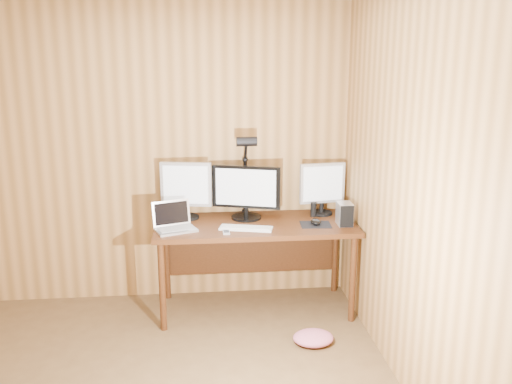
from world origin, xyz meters
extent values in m
plane|color=#AD783E|center=(0.00, 2.00, 1.25)|extent=(4.00, 0.00, 4.00)
plane|color=#AD783E|center=(1.75, 0.00, 1.25)|extent=(0.00, 4.00, 4.00)
cube|color=#44220E|center=(0.93, 1.63, 0.73)|extent=(1.60, 0.70, 0.04)
cube|color=#44220E|center=(0.93, 1.95, 0.45)|extent=(1.48, 0.02, 0.51)
cylinder|color=#44220E|center=(0.19, 1.34, 0.35)|extent=(0.05, 0.05, 0.71)
cylinder|color=#44220E|center=(0.19, 1.92, 0.35)|extent=(0.05, 0.05, 0.71)
cylinder|color=#44220E|center=(1.67, 1.34, 0.35)|extent=(0.05, 0.05, 0.71)
cylinder|color=#44220E|center=(1.67, 1.92, 0.35)|extent=(0.05, 0.05, 0.71)
cylinder|color=black|center=(0.87, 1.77, 0.76)|extent=(0.25, 0.25, 0.02)
cylinder|color=black|center=(0.87, 1.77, 0.81)|extent=(0.04, 0.04, 0.07)
cube|color=black|center=(0.87, 1.77, 1.02)|extent=(0.55, 0.20, 0.35)
cube|color=silver|center=(0.86, 1.75, 1.02)|extent=(0.48, 0.15, 0.30)
cylinder|color=black|center=(0.38, 1.82, 0.76)|extent=(0.20, 0.20, 0.02)
cylinder|color=black|center=(0.38, 1.82, 0.81)|extent=(0.04, 0.04, 0.09)
cube|color=silver|center=(0.38, 1.82, 1.04)|extent=(0.42, 0.11, 0.36)
cube|color=silver|center=(0.37, 1.80, 1.04)|extent=(0.36, 0.07, 0.31)
cylinder|color=black|center=(1.52, 1.83, 0.76)|extent=(0.18, 0.18, 0.02)
cylinder|color=black|center=(1.52, 1.83, 0.81)|extent=(0.04, 0.04, 0.08)
cube|color=silver|center=(1.52, 1.83, 1.02)|extent=(0.39, 0.09, 0.34)
cube|color=silver|center=(1.52, 1.81, 1.02)|extent=(0.34, 0.05, 0.29)
cube|color=silver|center=(0.30, 1.49, 0.76)|extent=(0.35, 0.30, 0.02)
cube|color=silver|center=(0.26, 1.59, 0.87)|extent=(0.30, 0.15, 0.20)
cube|color=black|center=(0.26, 1.59, 0.87)|extent=(0.26, 0.12, 0.17)
cube|color=#B2B2B7|center=(0.30, 1.49, 0.77)|extent=(0.28, 0.21, 0.00)
cube|color=white|center=(0.84, 1.47, 0.76)|extent=(0.43, 0.22, 0.02)
cube|color=white|center=(0.84, 1.47, 0.77)|extent=(0.39, 0.19, 0.00)
cube|color=black|center=(1.40, 1.53, 0.75)|extent=(0.25, 0.21, 0.00)
ellipsoid|color=black|center=(1.40, 1.53, 0.77)|extent=(0.10, 0.13, 0.04)
cube|color=silver|center=(1.63, 1.52, 0.84)|extent=(0.12, 0.16, 0.18)
cube|color=black|center=(1.63, 1.44, 0.84)|extent=(0.11, 0.01, 0.17)
cube|color=silver|center=(0.68, 1.40, 0.76)|extent=(0.05, 0.11, 0.01)
cube|color=black|center=(0.68, 1.40, 0.76)|extent=(0.04, 0.06, 0.00)
cylinder|color=black|center=(1.43, 1.77, 0.81)|extent=(0.05, 0.05, 0.12)
cube|color=black|center=(0.87, 1.94, 0.74)|extent=(0.06, 0.07, 0.07)
cylinder|color=black|center=(0.87, 1.94, 0.98)|extent=(0.03, 0.03, 0.46)
sphere|color=black|center=(0.87, 1.94, 1.21)|extent=(0.05, 0.05, 0.05)
cylinder|color=black|center=(0.87, 1.87, 1.30)|extent=(0.02, 0.16, 0.19)
cylinder|color=black|center=(0.87, 1.77, 1.39)|extent=(0.17, 0.08, 0.08)
camera|label=1|loc=(0.52, -2.52, 2.04)|focal=38.00mm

